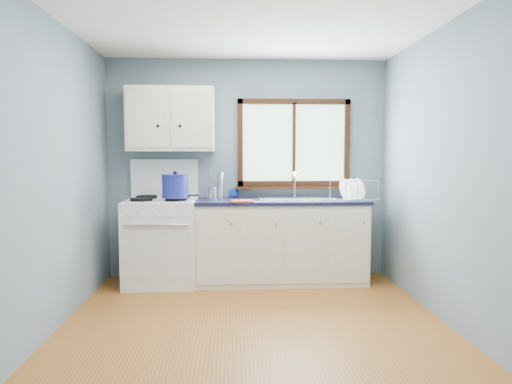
{
  "coord_description": "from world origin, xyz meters",
  "views": [
    {
      "loc": [
        -0.18,
        -3.49,
        1.4
      ],
      "look_at": [
        0.05,
        0.9,
        1.05
      ],
      "focal_mm": 32.0,
      "sensor_mm": 36.0,
      "label": 1
    }
  ],
  "objects_px": {
    "stockpot": "(175,186)",
    "sink": "(297,205)",
    "skillet": "(175,195)",
    "gas_range": "(162,239)",
    "base_cabinets": "(281,245)",
    "thermos": "(220,185)",
    "utensil_crock": "(212,193)",
    "dish_rack": "(353,194)"
  },
  "relations": [
    {
      "from": "stockpot",
      "to": "sink",
      "type": "bearing_deg",
      "value": 7.63
    },
    {
      "from": "stockpot",
      "to": "skillet",
      "type": "bearing_deg",
      "value": -75.02
    },
    {
      "from": "gas_range",
      "to": "stockpot",
      "type": "relative_size",
      "value": 3.97
    },
    {
      "from": "sink",
      "to": "skillet",
      "type": "xyz_separation_m",
      "value": [
        -1.31,
        -0.18,
        0.13
      ]
    },
    {
      "from": "base_cabinets",
      "to": "thermos",
      "type": "bearing_deg",
      "value": 169.46
    },
    {
      "from": "utensil_crock",
      "to": "dish_rack",
      "type": "relative_size",
      "value": 0.65
    },
    {
      "from": "utensil_crock",
      "to": "dish_rack",
      "type": "xyz_separation_m",
      "value": [
        1.55,
        -0.14,
        -0.01
      ]
    },
    {
      "from": "gas_range",
      "to": "skillet",
      "type": "relative_size",
      "value": 3.55
    },
    {
      "from": "gas_range",
      "to": "sink",
      "type": "bearing_deg",
      "value": 0.71
    },
    {
      "from": "base_cabinets",
      "to": "skillet",
      "type": "bearing_deg",
      "value": -170.83
    },
    {
      "from": "skillet",
      "to": "sink",
      "type": "bearing_deg",
      "value": 2.68
    },
    {
      "from": "sink",
      "to": "stockpot",
      "type": "height_order",
      "value": "stockpot"
    },
    {
      "from": "base_cabinets",
      "to": "skillet",
      "type": "distance_m",
      "value": 1.28
    },
    {
      "from": "base_cabinets",
      "to": "sink",
      "type": "relative_size",
      "value": 2.2
    },
    {
      "from": "gas_range",
      "to": "base_cabinets",
      "type": "height_order",
      "value": "gas_range"
    },
    {
      "from": "utensil_crock",
      "to": "dish_rack",
      "type": "height_order",
      "value": "utensil_crock"
    },
    {
      "from": "base_cabinets",
      "to": "thermos",
      "type": "height_order",
      "value": "thermos"
    },
    {
      "from": "skillet",
      "to": "thermos",
      "type": "relative_size",
      "value": 1.29
    },
    {
      "from": "base_cabinets",
      "to": "utensil_crock",
      "type": "distance_m",
      "value": 0.96
    },
    {
      "from": "sink",
      "to": "stockpot",
      "type": "relative_size",
      "value": 2.45
    },
    {
      "from": "utensil_crock",
      "to": "stockpot",
      "type": "bearing_deg",
      "value": -143.76
    },
    {
      "from": "base_cabinets",
      "to": "dish_rack",
      "type": "relative_size",
      "value": 3.49
    },
    {
      "from": "stockpot",
      "to": "thermos",
      "type": "xyz_separation_m",
      "value": [
        0.46,
        0.3,
        -0.02
      ]
    },
    {
      "from": "utensil_crock",
      "to": "dish_rack",
      "type": "bearing_deg",
      "value": -5.07
    },
    {
      "from": "sink",
      "to": "dish_rack",
      "type": "distance_m",
      "value": 0.63
    },
    {
      "from": "stockpot",
      "to": "gas_range",
      "type": "bearing_deg",
      "value": 137.73
    },
    {
      "from": "base_cabinets",
      "to": "stockpot",
      "type": "xyz_separation_m",
      "value": [
        -1.13,
        -0.18,
        0.68
      ]
    },
    {
      "from": "sink",
      "to": "utensil_crock",
      "type": "distance_m",
      "value": 0.95
    },
    {
      "from": "gas_range",
      "to": "skillet",
      "type": "height_order",
      "value": "gas_range"
    },
    {
      "from": "sink",
      "to": "utensil_crock",
      "type": "xyz_separation_m",
      "value": [
        -0.94,
        0.1,
        0.13
      ]
    },
    {
      "from": "base_cabinets",
      "to": "dish_rack",
      "type": "xyz_separation_m",
      "value": [
        0.8,
        -0.04,
        0.57
      ]
    },
    {
      "from": "stockpot",
      "to": "thermos",
      "type": "height_order",
      "value": "stockpot"
    },
    {
      "from": "stockpot",
      "to": "thermos",
      "type": "bearing_deg",
      "value": 33.14
    },
    {
      "from": "sink",
      "to": "gas_range",
      "type": "bearing_deg",
      "value": -179.29
    },
    {
      "from": "sink",
      "to": "dish_rack",
      "type": "bearing_deg",
      "value": -3.5
    },
    {
      "from": "base_cabinets",
      "to": "dish_rack",
      "type": "height_order",
      "value": "dish_rack"
    },
    {
      "from": "base_cabinets",
      "to": "gas_range",
      "type": "bearing_deg",
      "value": -179.18
    },
    {
      "from": "skillet",
      "to": "utensil_crock",
      "type": "relative_size",
      "value": 1.11
    },
    {
      "from": "base_cabinets",
      "to": "stockpot",
      "type": "distance_m",
      "value": 1.33
    },
    {
      "from": "thermos",
      "to": "dish_rack",
      "type": "height_order",
      "value": "thermos"
    },
    {
      "from": "gas_range",
      "to": "skillet",
      "type": "bearing_deg",
      "value": -43.14
    },
    {
      "from": "stockpot",
      "to": "base_cabinets",
      "type": "bearing_deg",
      "value": 8.84
    }
  ]
}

